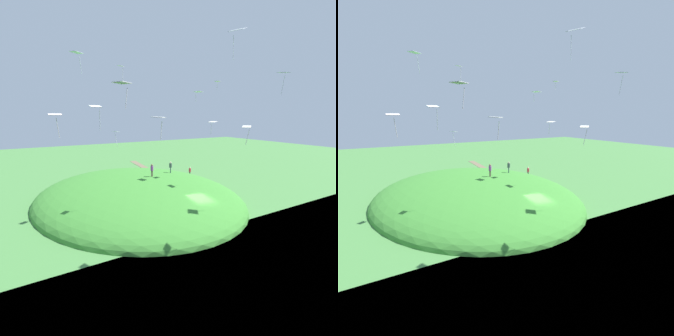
{
  "view_description": "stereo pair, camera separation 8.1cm",
  "coord_description": "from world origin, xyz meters",
  "views": [
    {
      "loc": [
        -21.47,
        17.16,
        11.24
      ],
      "look_at": [
        3.4,
        2.22,
        5.27
      ],
      "focal_mm": 27.46,
      "sensor_mm": 36.0,
      "label": 1
    },
    {
      "loc": [
        -21.51,
        17.09,
        11.24
      ],
      "look_at": [
        3.4,
        2.22,
        5.27
      ],
      "focal_mm": 27.46,
      "sensor_mm": 36.0,
      "label": 2
    }
  ],
  "objects": [
    {
      "name": "ground_plane",
      "position": [
        0.0,
        0.0,
        0.0
      ],
      "size": [
        160.0,
        160.0,
        0.0
      ],
      "primitive_type": "plane",
      "color": "#437B3B"
    },
    {
      "name": "grass_hill",
      "position": [
        9.86,
        3.23,
        0.0
      ],
      "size": [
        31.71,
        26.7,
        5.9
      ],
      "primitive_type": "ellipsoid",
      "color": "#3A832F",
      "rests_on": "ground_plane"
    },
    {
      "name": "dirt_path",
      "position": [
        28.57,
        -6.77,
        0.02
      ],
      "size": [
        17.62,
        3.49,
        0.04
      ],
      "primitive_type": "cube",
      "rotation": [
        0.0,
        0.0,
        -0.12
      ],
      "color": "brown",
      "rests_on": "ground_plane"
    },
    {
      "name": "person_with_child",
      "position": [
        9.31,
        1.25,
        4.03
      ],
      "size": [
        0.39,
        0.39,
        1.76
      ],
      "rotation": [
        0.0,
        0.0,
        1.56
      ],
      "color": "brown",
      "rests_on": "grass_hill"
    },
    {
      "name": "person_on_hilltop",
      "position": [
        14.85,
        -9.21,
        1.59
      ],
      "size": [
        0.53,
        0.53,
        1.69
      ],
      "rotation": [
        0.0,
        0.0,
        2.11
      ],
      "color": "black",
      "rests_on": "grass_hill"
    },
    {
      "name": "person_watching_kites",
      "position": [
        11.18,
        -2.9,
        3.68
      ],
      "size": [
        0.56,
        0.56,
        1.71
      ],
      "rotation": [
        0.0,
        0.0,
        5.73
      ],
      "color": "navy",
      "rests_on": "grass_hill"
    },
    {
      "name": "kite_0",
      "position": [
        -1.03,
        14.4,
        11.21
      ],
      "size": [
        0.7,
        0.96,
        1.77
      ],
      "color": "#F2DDD3"
    },
    {
      "name": "kite_1",
      "position": [
        3.13,
        11.66,
        16.53
      ],
      "size": [
        1.17,
        1.25,
        1.77
      ],
      "color": "white"
    },
    {
      "name": "kite_2",
      "position": [
        5.06,
        6.9,
        16.14
      ],
      "size": [
        0.86,
        0.92,
        1.5
      ],
      "color": "white"
    },
    {
      "name": "kite_3",
      "position": [
        -6.94,
        2.63,
        17.14
      ],
      "size": [
        1.34,
        1.13,
        2.2
      ],
      "color": "white"
    },
    {
      "name": "kite_4",
      "position": [
        -8.73,
        12.19,
        12.79
      ],
      "size": [
        1.03,
        1.1,
        1.31
      ],
      "color": "white"
    },
    {
      "name": "kite_5",
      "position": [
        -6.96,
        1.08,
        10.23
      ],
      "size": [
        0.8,
        0.76,
        1.53
      ],
      "color": "white"
    },
    {
      "name": "kite_6",
      "position": [
        3.13,
        8.44,
        9.52
      ],
      "size": [
        0.78,
        0.71,
        1.49
      ],
      "color": "white"
    },
    {
      "name": "kite_7",
      "position": [
        5.95,
        -7.07,
        15.65
      ],
      "size": [
        0.92,
        1.06,
        1.04
      ],
      "color": "white"
    },
    {
      "name": "kite_8",
      "position": [
        -9.58,
        10.58,
        11.09
      ],
      "size": [
        1.03,
        1.02,
        1.2
      ],
      "color": "silver"
    },
    {
      "name": "kite_9",
      "position": [
        -5.77,
        12.75,
        11.65
      ],
      "size": [
        0.56,
        0.75,
        1.49
      ],
      "color": "white"
    },
    {
      "name": "kite_10",
      "position": [
        6.03,
        -3.9,
        14.18
      ],
      "size": [
        1.32,
        1.09,
        1.35
      ],
      "color": "white"
    },
    {
      "name": "kite_11",
      "position": [
        -4.94,
        -5.76,
        15.16
      ],
      "size": [
        1.19,
        1.32,
        2.12
      ],
      "color": "white"
    },
    {
      "name": "kite_12",
      "position": [
        2.75,
        -3.71,
        10.4
      ],
      "size": [
        1.14,
        0.88,
        1.58
      ],
      "color": "silver"
    }
  ]
}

